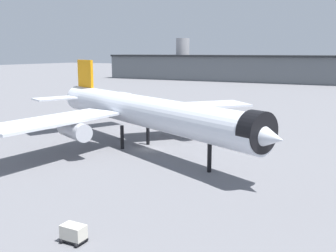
{
  "coord_description": "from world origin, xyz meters",
  "views": [
    {
      "loc": [
        41.01,
        -63.23,
        18.76
      ],
      "look_at": [
        6.33,
        -3.63,
        5.81
      ],
      "focal_mm": 42.48,
      "sensor_mm": 36.0,
      "label": 1
    }
  ],
  "objects_px": {
    "service_truck_front": "(135,112)",
    "baggage_cart_trailing": "(74,233)",
    "airliner_near_gate": "(142,111)",
    "baggage_tug_wing": "(199,116)"
  },
  "relations": [
    {
      "from": "service_truck_front",
      "to": "baggage_tug_wing",
      "type": "xyz_separation_m",
      "value": [
        17.25,
        6.56,
        -0.62
      ]
    },
    {
      "from": "airliner_near_gate",
      "to": "service_truck_front",
      "type": "relative_size",
      "value": 10.86
    },
    {
      "from": "airliner_near_gate",
      "to": "baggage_tug_wing",
      "type": "xyz_separation_m",
      "value": [
        -5.71,
        37.3,
        -6.44
      ]
    },
    {
      "from": "service_truck_front",
      "to": "baggage_cart_trailing",
      "type": "xyz_separation_m",
      "value": [
        38.68,
        -66.39,
        -0.61
      ]
    },
    {
      "from": "airliner_near_gate",
      "to": "baggage_tug_wing",
      "type": "relative_size",
      "value": 18.11
    },
    {
      "from": "airliner_near_gate",
      "to": "service_truck_front",
      "type": "xyz_separation_m",
      "value": [
        -22.96,
        30.74,
        -5.82
      ]
    },
    {
      "from": "baggage_cart_trailing",
      "to": "airliner_near_gate",
      "type": "bearing_deg",
      "value": 111.37
    },
    {
      "from": "airliner_near_gate",
      "to": "baggage_cart_trailing",
      "type": "bearing_deg",
      "value": -43.85
    },
    {
      "from": "service_truck_front",
      "to": "baggage_cart_trailing",
      "type": "bearing_deg",
      "value": -98.58
    },
    {
      "from": "airliner_near_gate",
      "to": "service_truck_front",
      "type": "height_order",
      "value": "airliner_near_gate"
    }
  ]
}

